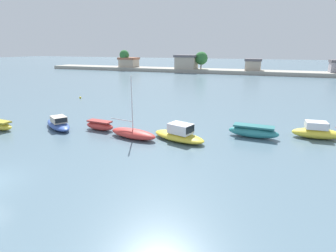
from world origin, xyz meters
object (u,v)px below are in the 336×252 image
moored_boat_7 (317,132)px  moored_boat_2 (58,124)px  mooring_buoy_0 (80,98)px  moored_boat_4 (133,133)px  moored_boat_5 (179,135)px  moored_boat_3 (100,125)px  moored_boat_6 (253,132)px

moored_boat_7 → moored_boat_2: bearing=-171.1°
moored_boat_2 → mooring_buoy_0: moored_boat_2 is taller
moored_boat_4 → moored_boat_5: moored_boat_4 is taller
moored_boat_3 → moored_boat_5: (8.57, -0.19, 0.09)m
moored_boat_5 → mooring_buoy_0: moored_boat_5 is taller
moored_boat_2 → moored_boat_3: bearing=44.9°
moored_boat_6 → moored_boat_7: 5.79m
moored_boat_6 → moored_boat_7: (5.50, 1.81, 0.06)m
moored_boat_4 → moored_boat_7: moored_boat_4 is taller
moored_boat_5 → moored_boat_6: 7.00m
moored_boat_3 → moored_boat_7: size_ratio=0.74×
moored_boat_2 → moored_boat_5: 12.98m
moored_boat_5 → moored_boat_6: size_ratio=1.22×
moored_boat_4 → mooring_buoy_0: (-17.65, 14.88, -0.29)m
moored_boat_4 → moored_boat_5: size_ratio=1.02×
moored_boat_3 → moored_boat_7: (20.25, 4.90, 0.14)m
mooring_buoy_0 → moored_boat_5: bearing=-32.6°
moored_boat_5 → mooring_buoy_0: bearing=164.4°
moored_boat_6 → mooring_buoy_0: moored_boat_6 is taller
moored_boat_2 → moored_boat_3: size_ratio=1.61×
moored_boat_7 → moored_boat_6: bearing=-166.4°
moored_boat_5 → moored_boat_7: size_ratio=1.26×
moored_boat_2 → moored_boat_7: moored_boat_7 is taller
moored_boat_6 → mooring_buoy_0: size_ratio=13.74×
moored_boat_5 → mooring_buoy_0: 25.95m
moored_boat_2 → moored_boat_3: 4.50m
moored_boat_7 → moored_boat_5: bearing=-161.1°
moored_boat_6 → mooring_buoy_0: (-28.04, 10.71, -0.39)m
moored_boat_2 → moored_boat_7: size_ratio=1.19×
moored_boat_3 → moored_boat_6: (14.76, 3.09, 0.09)m
moored_boat_4 → moored_boat_6: 11.19m
moored_boat_2 → moored_boat_7: 25.33m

